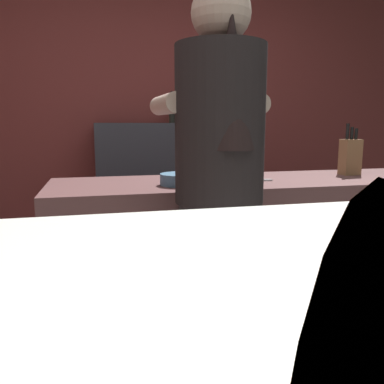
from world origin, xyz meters
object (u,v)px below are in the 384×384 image
Objects in this scene: knife_block at (350,156)px; mixing_bowl at (181,179)px; bottle_vinegar at (172,114)px; bottle_olive_oil at (183,111)px; bottle_hot_sauce at (172,111)px; chefs_knife at (249,180)px; bartender at (220,177)px.

mixing_bowl is (-1.01, -0.16, -0.08)m from knife_block.
bottle_olive_oil is at bearing -1.51° from bottle_vinegar.
bottle_hot_sauce is at bearing 111.06° from bottle_olive_oil.
chefs_knife is at bearing -85.89° from bottle_hot_sauce.
chefs_knife is (-0.65, -0.11, -0.10)m from knife_block.
bottle_olive_oil is (-0.05, 1.34, 0.39)m from chefs_knife.
bottle_hot_sauce reaches higher than mixing_bowl.
bartender reaches higher than chefs_knife.
bottle_hot_sauce is at bearing 118.69° from knife_block.
bottle_olive_oil is (0.23, 1.75, 0.31)m from bartender.
bottle_hot_sauce reaches higher than knife_block.
bottle_olive_oil is at bearing -10.60° from bartender.
bartender is 1.78m from bottle_vinegar.
knife_block is 1.20× the size of chefs_knife.
mixing_bowl reaches higher than chefs_knife.
bottle_vinegar is at bearing 80.87° from mixing_bowl.
bottle_hot_sauce reaches higher than chefs_knife.
bartender is at bearing -77.52° from mixing_bowl.
chefs_knife is 1.40m from bottle_vinegar.
chefs_knife is (0.36, 0.05, -0.02)m from mixing_bowl.
bottle_hot_sauce is (0.17, 1.91, 0.32)m from bartender.
bartender reaches higher than mixing_bowl.
bartender is at bearing -95.15° from bottle_hot_sauce.
chefs_knife is (0.28, 0.41, -0.08)m from bartender.
chefs_knife is 1.29× the size of bottle_vinegar.
knife_block is 1.13× the size of bottle_olive_oil.
bottle_hot_sauce reaches higher than bottle_olive_oil.
knife_block is at bearing -60.38° from bottle_olive_oil.
chefs_knife is 1.55m from bottle_hot_sauce.
bottle_olive_oil reaches higher than mixing_bowl.
bartender reaches higher than knife_block.
mixing_bowl is at bearing -99.13° from bottle_vinegar.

